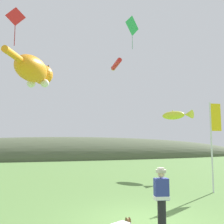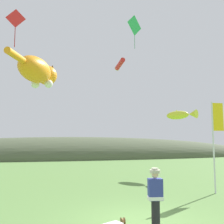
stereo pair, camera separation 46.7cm
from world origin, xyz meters
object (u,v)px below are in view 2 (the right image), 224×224
festival_attendant (155,197)px  kite_spool (123,221)px  kite_fish_windsock (181,115)px  festival_banner_pole (216,133)px  kite_diamond_red (16,19)px  kite_diamond_green (134,26)px  kite_tube_streamer (120,64)px  kite_giant_cat (38,72)px

festival_attendant → kite_spool: bearing=133.2°
kite_spool → kite_fish_windsock: bearing=52.9°
festival_banner_pole → kite_diamond_red: 10.85m
festival_banner_pole → kite_diamond_green: bearing=125.5°
kite_spool → kite_tube_streamer: 14.40m
kite_giant_cat → kite_fish_windsock: bearing=-5.9°
festival_banner_pole → festival_attendant: bearing=-140.2°
festival_attendant → kite_tube_streamer: size_ratio=0.76×
kite_fish_windsock → kite_diamond_green: (-4.26, -2.07, 5.62)m
kite_spool → kite_diamond_red: bearing=136.9°
kite_fish_windsock → kite_diamond_green: size_ratio=1.02×
kite_diamond_red → kite_spool: bearing=-43.1°
kite_giant_cat → kite_fish_windsock: 10.96m
kite_spool → kite_diamond_green: size_ratio=0.10×
kite_tube_streamer → kite_diamond_red: (-6.79, -7.61, -0.67)m
kite_giant_cat → kite_tube_streamer: bearing=7.0°
festival_attendant → kite_tube_streamer: bearing=80.0°
kite_fish_windsock → kite_spool: bearing=-127.1°
kite_diamond_red → kite_diamond_green: bearing=28.6°
kite_giant_cat → kite_fish_windsock: kite_giant_cat is taller
kite_spool → kite_giant_cat: (-3.37, 10.50, 7.29)m
kite_tube_streamer → kite_diamond_red: bearing=-131.7°
kite_spool → festival_banner_pole: (5.71, 3.34, 2.82)m
kite_spool → kite_giant_cat: kite_giant_cat is taller
festival_banner_pole → kite_fish_windsock: bearing=76.9°
kite_diamond_green → kite_diamond_red: kite_diamond_green is taller
festival_attendant → kite_diamond_red: bearing=136.3°
kite_spool → kite_diamond_red: kite_diamond_red is taller
kite_fish_windsock → kite_tube_streamer: kite_tube_streamer is taller
festival_attendant → kite_diamond_red: (-4.66, 4.45, 6.98)m
kite_tube_streamer → kite_fish_windsock: bearing=-23.6°
kite_diamond_red → festival_attendant: bearing=-43.7°
kite_tube_streamer → kite_diamond_red: 10.22m
festival_banner_pole → kite_diamond_green: kite_diamond_green is taller
kite_fish_windsock → festival_banner_pole: bearing=-103.1°
kite_tube_streamer → kite_diamond_green: kite_diamond_green is taller
kite_giant_cat → festival_banner_pole: bearing=-38.3°
festival_banner_pole → kite_tube_streamer: bearing=109.7°
festival_attendant → kite_fish_windsock: 12.53m
kite_spool → kite_tube_streamer: bearing=75.7°
festival_attendant → kite_spool: (-0.74, 0.79, -0.84)m
kite_giant_cat → kite_tube_streamer: size_ratio=2.71×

